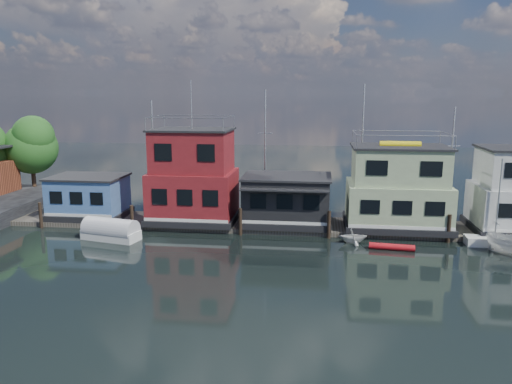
# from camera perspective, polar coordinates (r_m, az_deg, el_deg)

# --- Properties ---
(ground) EXTENTS (160.00, 160.00, 0.00)m
(ground) POSITION_cam_1_polar(r_m,az_deg,el_deg) (31.00, 2.89, -9.92)
(ground) COLOR black
(ground) RESTS_ON ground
(dock) EXTENTS (48.00, 5.00, 0.40)m
(dock) POSITION_cam_1_polar(r_m,az_deg,el_deg) (42.33, 4.17, -3.82)
(dock) COLOR #595147
(dock) RESTS_ON ground
(houseboat_blue) EXTENTS (6.40, 4.90, 3.66)m
(houseboat_blue) POSITION_cam_1_polar(r_m,az_deg,el_deg) (46.42, -18.57, -0.50)
(houseboat_blue) COLOR black
(houseboat_blue) RESTS_ON dock
(houseboat_red) EXTENTS (7.40, 5.90, 11.86)m
(houseboat_red) POSITION_cam_1_polar(r_m,az_deg,el_deg) (42.79, -7.19, 1.63)
(houseboat_red) COLOR black
(houseboat_red) RESTS_ON dock
(houseboat_dark) EXTENTS (7.40, 6.10, 4.06)m
(houseboat_dark) POSITION_cam_1_polar(r_m,az_deg,el_deg) (41.83, 3.53, -0.88)
(houseboat_dark) COLOR black
(houseboat_dark) RESTS_ON dock
(houseboat_green) EXTENTS (8.40, 5.90, 7.03)m
(houseboat_green) POSITION_cam_1_polar(r_m,az_deg,el_deg) (42.01, 15.89, 0.34)
(houseboat_green) COLOR black
(houseboat_green) RESTS_ON dock
(pilings) EXTENTS (42.28, 0.28, 2.20)m
(pilings) POSITION_cam_1_polar(r_m,az_deg,el_deg) (39.42, 3.47, -3.60)
(pilings) COLOR #2D2116
(pilings) RESTS_ON ground
(background_masts) EXTENTS (36.40, 0.16, 12.00)m
(background_masts) POSITION_cam_1_polar(r_m,az_deg,el_deg) (47.24, 10.47, 4.21)
(background_masts) COLOR silver
(background_masts) RESTS_ON ground
(tarp_runabout) EXTENTS (4.75, 2.71, 1.82)m
(tarp_runabout) POSITION_cam_1_polar(r_m,az_deg,el_deg) (40.34, -16.27, -4.31)
(tarp_runabout) COLOR silver
(tarp_runabout) RESTS_ON ground
(red_kayak) EXTENTS (3.26, 0.84, 0.47)m
(red_kayak) POSITION_cam_1_polar(r_m,az_deg,el_deg) (37.64, 15.26, -6.07)
(red_kayak) COLOR red
(red_kayak) RESTS_ON ground
(day_sailer) EXTENTS (4.16, 1.41, 6.55)m
(day_sailer) POSITION_cam_1_polar(r_m,az_deg,el_deg) (41.32, 25.61, -5.02)
(day_sailer) COLOR silver
(day_sailer) RESTS_ON ground
(dinghy_white) EXTENTS (2.41, 2.16, 1.13)m
(dinghy_white) POSITION_cam_1_polar(r_m,az_deg,el_deg) (38.55, 11.01, -4.95)
(dinghy_white) COLOR silver
(dinghy_white) RESTS_ON ground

